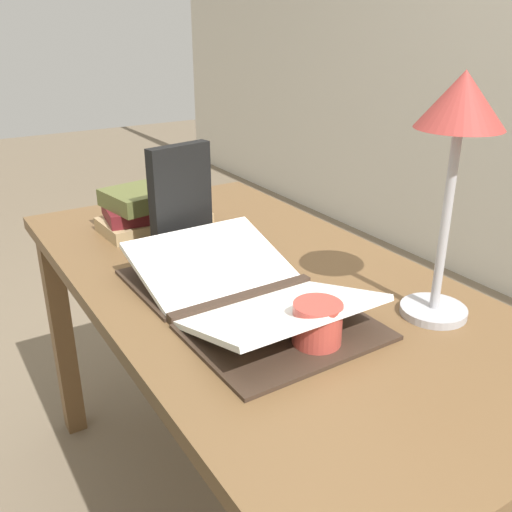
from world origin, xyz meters
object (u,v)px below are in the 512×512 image
at_px(book_standing_upright, 181,200).
at_px(reading_lamp, 458,128).
at_px(open_book, 243,292).
at_px(coffee_mug, 317,325).
at_px(book_stack_tall, 154,208).

xyz_separation_m(book_standing_upright, reading_lamp, (0.56, 0.28, 0.23)).
distance_m(open_book, reading_lamp, 0.51).
relative_size(book_standing_upright, reading_lamp, 0.58).
height_order(open_book, coffee_mug, coffee_mug).
xyz_separation_m(book_stack_tall, reading_lamp, (0.76, 0.28, 0.31)).
bearing_deg(coffee_mug, open_book, -172.30).
height_order(book_standing_upright, reading_lamp, reading_lamp).
relative_size(reading_lamp, coffee_mug, 4.15).
bearing_deg(book_stack_tall, book_standing_upright, -1.75).
bearing_deg(book_standing_upright, coffee_mug, -8.95).
bearing_deg(open_book, book_stack_tall, 176.69).
xyz_separation_m(book_standing_upright, coffee_mug, (0.53, 0.01, -0.09)).
distance_m(book_stack_tall, reading_lamp, 0.86).
bearing_deg(open_book, reading_lamp, 49.92).
bearing_deg(book_standing_upright, book_stack_tall, 167.78).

